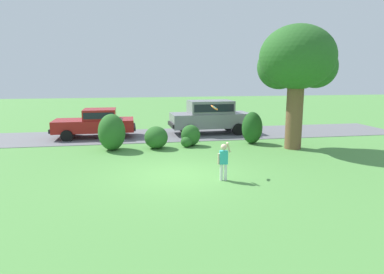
% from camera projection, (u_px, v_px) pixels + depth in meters
% --- Properties ---
extents(ground_plane, '(80.00, 80.00, 0.00)m').
position_uv_depth(ground_plane, '(178.00, 175.00, 11.92)').
color(ground_plane, '#518E42').
extents(driveway_strip, '(28.00, 4.40, 0.02)m').
position_uv_depth(driveway_strip, '(159.00, 135.00, 19.52)').
color(driveway_strip, slate).
rests_on(driveway_strip, ground).
extents(oak_tree_large, '(3.58, 3.53, 5.60)m').
position_uv_depth(oak_tree_large, '(297.00, 62.00, 15.54)').
color(oak_tree_large, brown).
rests_on(oak_tree_large, ground).
extents(shrub_near_tree, '(1.22, 1.41, 1.66)m').
position_uv_depth(shrub_near_tree, '(112.00, 132.00, 15.60)').
color(shrub_near_tree, '#286023').
rests_on(shrub_near_tree, ground).
extents(shrub_centre_left, '(1.08, 1.16, 1.03)m').
position_uv_depth(shrub_centre_left, '(156.00, 137.00, 16.03)').
color(shrub_centre_left, '#286023').
rests_on(shrub_centre_left, ground).
extents(shrub_centre, '(0.99, 0.97, 1.02)m').
position_uv_depth(shrub_centre, '(190.00, 136.00, 16.57)').
color(shrub_centre, '#286023').
rests_on(shrub_centre, ground).
extents(shrub_centre_right, '(1.01, 1.02, 1.58)m').
position_uv_depth(shrub_centre_right, '(252.00, 128.00, 17.10)').
color(shrub_centre_right, '#1E511C').
rests_on(shrub_centre_right, ground).
extents(parked_sedan, '(4.41, 2.12, 1.56)m').
position_uv_depth(parked_sedan, '(96.00, 122.00, 18.69)').
color(parked_sedan, maroon).
rests_on(parked_sedan, ground).
extents(parked_suv, '(4.77, 2.23, 1.92)m').
position_uv_depth(parked_suv, '(210.00, 115.00, 19.87)').
color(parked_suv, gray).
rests_on(parked_suv, ground).
extents(child_thrower, '(0.46, 0.25, 1.29)m').
position_uv_depth(child_thrower, '(224.00, 159.00, 11.16)').
color(child_thrower, white).
rests_on(child_thrower, ground).
extents(frisbee, '(0.28, 0.28, 0.22)m').
position_uv_depth(frisbee, '(214.00, 108.00, 11.90)').
color(frisbee, orange).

